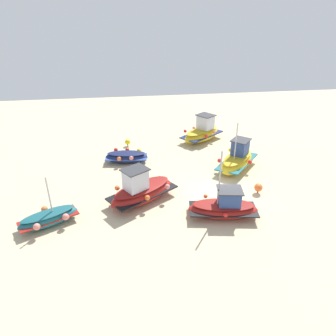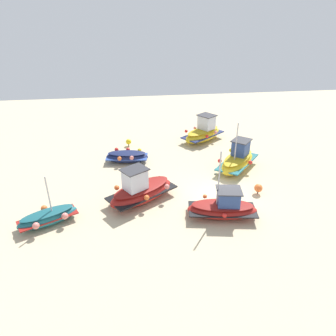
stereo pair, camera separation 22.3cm
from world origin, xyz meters
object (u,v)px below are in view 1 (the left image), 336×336
at_px(fishing_boat_0, 202,132).
at_px(mooring_buoy_0, 128,142).
at_px(fishing_boat_5, 49,218).
at_px(fishing_boat_1, 142,191).
at_px(fishing_boat_4, 224,207).
at_px(fishing_boat_3, 237,160).
at_px(mooring_buoy_1, 258,188).
at_px(fishing_boat_2, 126,157).

xyz_separation_m(fishing_boat_0, mooring_buoy_0, (6.59, 0.39, -0.35)).
distance_m(fishing_boat_5, mooring_buoy_0, 11.23).
relative_size(fishing_boat_1, fishing_boat_5, 1.39).
bearing_deg(fishing_boat_4, fishing_boat_1, 163.19).
xyz_separation_m(fishing_boat_0, fishing_boat_3, (-1.15, 5.75, -0.04)).
xyz_separation_m(fishing_boat_3, mooring_buoy_0, (7.74, -5.36, -0.31)).
distance_m(fishing_boat_3, mooring_buoy_1, 3.50).
xyz_separation_m(fishing_boat_2, mooring_buoy_0, (-0.17, -3.11, -0.05)).
relative_size(fishing_boat_3, mooring_buoy_0, 6.75).
xyz_separation_m(fishing_boat_5, mooring_buoy_1, (-12.35, -1.46, -0.03)).
relative_size(fishing_boat_4, mooring_buoy_1, 6.15).
bearing_deg(fishing_boat_4, fishing_boat_0, 91.48).
height_order(fishing_boat_0, fishing_boat_3, fishing_boat_3).
height_order(fishing_boat_1, fishing_boat_4, fishing_boat_4).
height_order(fishing_boat_1, fishing_boat_3, fishing_boat_3).
distance_m(fishing_boat_5, mooring_buoy_1, 12.44).
distance_m(fishing_boat_2, fishing_boat_5, 8.38).
height_order(fishing_boat_3, mooring_buoy_1, fishing_boat_3).
distance_m(fishing_boat_2, mooring_buoy_1, 9.89).
bearing_deg(fishing_boat_3, fishing_boat_5, 153.79).
xyz_separation_m(fishing_boat_0, fishing_boat_4, (1.59, 11.24, -0.17)).
bearing_deg(fishing_boat_0, fishing_boat_5, -172.45).
xyz_separation_m(fishing_boat_5, mooring_buoy_0, (-4.46, -10.31, -0.04)).
bearing_deg(fishing_boat_2, fishing_boat_1, -74.53).
distance_m(fishing_boat_2, fishing_boat_4, 9.30).
height_order(fishing_boat_1, fishing_boat_2, fishing_boat_1).
bearing_deg(fishing_boat_1, mooring_buoy_0, -119.02).
bearing_deg(mooring_buoy_1, fishing_boat_4, 34.69).
distance_m(fishing_boat_3, mooring_buoy_0, 9.42).
xyz_separation_m(fishing_boat_3, fishing_boat_5, (12.20, 4.95, -0.27)).
distance_m(fishing_boat_1, fishing_boat_3, 7.87).
relative_size(fishing_boat_2, mooring_buoy_0, 5.32).
bearing_deg(fishing_boat_1, fishing_boat_2, -115.09).
xyz_separation_m(fishing_boat_1, fishing_boat_4, (-4.40, 2.18, -0.14)).
distance_m(fishing_boat_1, mooring_buoy_1, 7.30).
relative_size(fishing_boat_1, mooring_buoy_0, 7.26).
relative_size(fishing_boat_1, fishing_boat_2, 1.37).
bearing_deg(fishing_boat_5, fishing_boat_1, 171.67).
distance_m(mooring_buoy_0, mooring_buoy_1, 11.85).
relative_size(fishing_boat_0, fishing_boat_1, 0.95).
xyz_separation_m(fishing_boat_2, fishing_boat_3, (-7.91, 2.24, 0.26)).
bearing_deg(fishing_boat_5, fishing_boat_2, -147.12).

